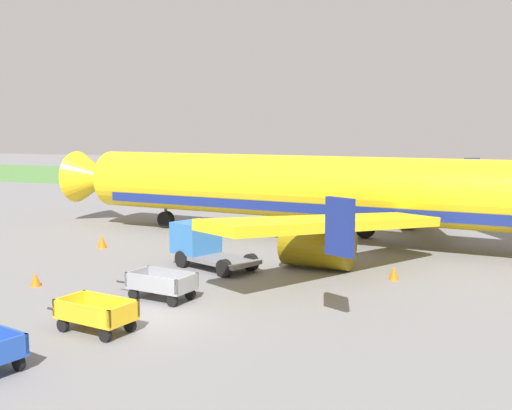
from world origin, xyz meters
The scene contains 9 objects.
ground_plane centered at (0.00, 0.00, 0.00)m, with size 220.00×220.00×0.00m, color slate.
grass_strip centered at (0.00, 55.58, 0.03)m, with size 220.00×28.00×0.06m, color #518442.
airplane centered at (2.30, 16.34, 3.05)m, with size 37.67×30.30×11.34m.
baggage_cart_second_in_row centered at (-0.84, -1.99, 0.60)m, with size 3.62×1.81×1.07m.
baggage_cart_third_in_row centered at (-0.75, 2.12, 0.60)m, with size 3.62×1.78×1.07m.
service_truck_beside_carts centered at (-1.85, 8.02, 1.10)m, with size 4.77×3.43×2.10m.
traffic_cone_near_plane centered at (7.15, 8.52, 0.30)m, with size 0.46×0.46×0.60m, color orange.
traffic_cone_mid_apron centered at (-9.05, 10.09, 0.36)m, with size 0.55×0.55×0.73m, color orange.
traffic_cone_by_carts centered at (-6.70, 2.01, 0.29)m, with size 0.45×0.45×0.59m, color orange.
Camera 1 is at (11.01, -18.33, 6.59)m, focal length 43.46 mm.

